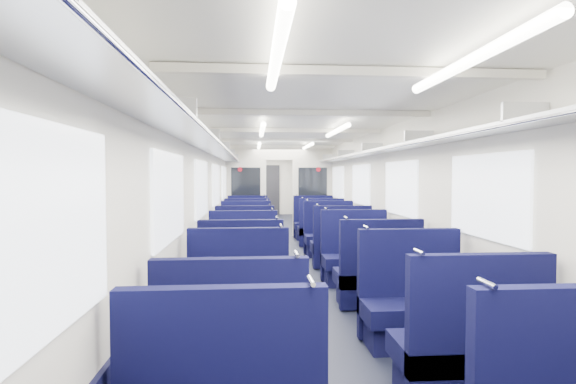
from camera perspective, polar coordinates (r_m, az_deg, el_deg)
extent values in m
cube|color=black|center=(9.15, -0.14, -7.92)|extent=(2.80, 18.00, 0.01)
cube|color=white|center=(9.03, -0.15, 6.92)|extent=(2.80, 18.00, 0.01)
cube|color=beige|center=(9.02, -9.05, -0.57)|extent=(0.02, 18.00, 2.35)
cube|color=black|center=(9.09, -8.93, -5.77)|extent=(0.03, 17.90, 0.70)
cube|color=beige|center=(9.22, 8.56, -0.50)|extent=(0.02, 18.00, 2.35)
cube|color=black|center=(9.30, 8.44, -5.59)|extent=(0.03, 17.90, 0.70)
cube|color=beige|center=(17.99, -2.31, 0.84)|extent=(2.80, 0.02, 2.35)
cube|color=#B2B5BA|center=(9.00, -7.94, 4.50)|extent=(0.34, 17.40, 0.04)
cylinder|color=silver|center=(8.99, -6.79, 4.38)|extent=(0.02, 17.40, 0.02)
cube|color=#B2B5BA|center=(3.06, -14.86, 10.40)|extent=(0.34, 0.03, 0.14)
cube|color=#B2B5BA|center=(5.02, -10.72, 7.20)|extent=(0.34, 0.03, 0.14)
cube|color=#B2B5BA|center=(7.01, -8.93, 5.79)|extent=(0.34, 0.03, 0.14)
cube|color=#B2B5BA|center=(9.00, -7.94, 5.00)|extent=(0.34, 0.03, 0.14)
cube|color=#B2B5BA|center=(11.00, -7.31, 4.50)|extent=(0.34, 0.03, 0.14)
cube|color=#B2B5BA|center=(13.00, -6.87, 4.15)|extent=(0.34, 0.03, 0.14)
cube|color=#B2B5BA|center=(14.99, -6.55, 3.90)|extent=(0.34, 0.03, 0.14)
cube|color=#B2B5BA|center=(16.99, -6.31, 3.70)|extent=(0.34, 0.03, 0.14)
cube|color=#B2B5BA|center=(9.18, 7.49, 4.45)|extent=(0.34, 17.40, 0.04)
cylinder|color=silver|center=(9.15, 6.38, 4.34)|extent=(0.02, 17.40, 0.02)
cube|color=#B2B5BA|center=(3.56, 28.22, 9.04)|extent=(0.34, 0.03, 0.14)
cube|color=#B2B5BA|center=(5.34, 16.48, 6.84)|extent=(0.34, 0.03, 0.14)
cube|color=#B2B5BA|center=(7.24, 10.79, 5.66)|extent=(0.34, 0.03, 0.14)
cube|color=#B2B5BA|center=(9.19, 7.49, 4.95)|extent=(0.34, 0.03, 0.14)
cube|color=#B2B5BA|center=(11.15, 5.36, 4.48)|extent=(0.34, 0.03, 0.14)
cube|color=#B2B5BA|center=(13.12, 3.86, 4.15)|extent=(0.34, 0.03, 0.14)
cube|color=#B2B5BA|center=(15.10, 2.76, 3.90)|extent=(0.34, 0.03, 0.14)
cube|color=#B2B5BA|center=(17.09, 1.91, 3.71)|extent=(0.34, 0.03, 0.14)
cube|color=white|center=(1.65, -29.74, -4.77)|extent=(0.02, 1.30, 0.75)
cube|color=white|center=(3.85, -14.96, -0.70)|extent=(0.02, 1.30, 0.75)
cube|color=white|center=(6.12, -11.04, 0.40)|extent=(0.02, 1.30, 0.75)
cube|color=white|center=(8.41, -9.25, 0.90)|extent=(0.02, 1.30, 0.75)
cube|color=white|center=(10.70, -8.23, 1.19)|extent=(0.02, 1.30, 0.75)
cube|color=white|center=(13.50, -7.45, 1.40)|extent=(0.02, 1.30, 0.75)
cube|color=white|center=(15.79, -7.02, 1.52)|extent=(0.02, 1.30, 0.75)
cube|color=white|center=(4.31, 24.11, -0.52)|extent=(0.02, 1.30, 0.75)
cube|color=white|center=(6.42, 14.24, 0.45)|extent=(0.02, 1.30, 0.75)
cube|color=white|center=(8.63, 9.34, 0.93)|extent=(0.02, 1.30, 0.75)
cube|color=white|center=(10.88, 6.44, 1.21)|extent=(0.02, 1.30, 0.75)
cube|color=white|center=(13.63, 4.21, 1.42)|extent=(0.02, 1.30, 0.75)
cube|color=white|center=(15.91, 2.96, 1.54)|extent=(0.02, 1.30, 0.75)
cube|color=silver|center=(3.13, 8.47, 15.09)|extent=(2.70, 0.06, 0.06)
cube|color=silver|center=(5.07, 3.32, 10.14)|extent=(2.70, 0.06, 0.06)
cube|color=silver|center=(7.04, 1.09, 7.92)|extent=(2.70, 0.06, 0.06)
cube|color=silver|center=(9.03, -0.15, 6.67)|extent=(2.70, 0.06, 0.06)
cube|color=silver|center=(11.02, -0.94, 5.87)|extent=(2.70, 0.06, 0.06)
cube|color=silver|center=(13.01, -1.48, 5.31)|extent=(2.70, 0.06, 0.06)
cube|color=silver|center=(15.01, -1.88, 4.90)|extent=(2.70, 0.06, 0.06)
cube|color=silver|center=(17.00, -2.19, 4.59)|extent=(2.70, 0.06, 0.06)
cylinder|color=white|center=(2.56, -1.49, 16.87)|extent=(0.07, 1.60, 0.07)
cylinder|color=white|center=(6.51, -3.34, 7.94)|extent=(0.07, 1.60, 0.07)
cylinder|color=white|center=(10.00, -3.74, 5.95)|extent=(0.07, 1.60, 0.07)
cylinder|color=white|center=(14.49, -3.97, 4.80)|extent=(0.07, 1.60, 0.07)
cylinder|color=white|center=(2.84, 22.14, 15.26)|extent=(0.07, 1.60, 0.07)
cylinder|color=white|center=(6.62, 6.30, 7.84)|extent=(0.07, 1.60, 0.07)
cylinder|color=white|center=(10.07, 2.56, 5.92)|extent=(0.07, 1.60, 0.07)
cylinder|color=white|center=(14.54, 0.38, 4.79)|extent=(0.07, 1.60, 0.07)
cube|color=black|center=(17.94, -2.30, 0.28)|extent=(0.75, 0.06, 2.00)
cube|color=silver|center=(11.60, -5.44, 0.07)|extent=(1.05, 0.08, 2.35)
cube|color=black|center=(11.55, -5.45, 1.18)|extent=(0.76, 0.02, 0.80)
cylinder|color=#B70C1C|center=(11.54, -6.20, 2.91)|extent=(0.12, 0.01, 0.12)
cube|color=silver|center=(11.70, 3.16, 0.09)|extent=(1.05, 0.08, 2.35)
cube|color=black|center=(11.65, 3.20, 1.19)|extent=(0.76, 0.02, 0.80)
cylinder|color=#B70C1C|center=(11.66, 3.93, 2.91)|extent=(0.12, 0.01, 0.12)
cube|color=silver|center=(11.63, -1.12, 5.01)|extent=(0.70, 0.08, 0.35)
cylinder|color=silver|center=(2.16, 2.99, -11.35)|extent=(0.02, 0.15, 0.02)
cylinder|color=silver|center=(2.30, 24.24, -10.66)|extent=(0.02, 0.15, 0.02)
cube|color=#0A0B34|center=(3.27, -7.22, -20.63)|extent=(1.00, 0.52, 0.17)
cube|color=#0A0B34|center=(2.99, -7.45, -18.51)|extent=(1.00, 0.10, 1.07)
cylinder|color=silver|center=(2.85, 1.10, -7.98)|extent=(0.02, 0.15, 0.02)
cube|color=#0A0B34|center=(3.62, 21.71, -18.48)|extent=(1.00, 0.52, 0.17)
cube|color=black|center=(3.70, 21.66, -21.58)|extent=(0.92, 0.42, 0.26)
cube|color=#0A0B34|center=(3.37, 23.44, -16.29)|extent=(1.00, 0.10, 1.07)
cylinder|color=silver|center=(3.06, 16.52, -7.37)|extent=(0.02, 0.15, 0.02)
cube|color=#0A0B34|center=(4.37, -6.47, -14.68)|extent=(1.00, 0.52, 0.17)
cube|color=black|center=(4.43, -6.45, -17.33)|extent=(0.92, 0.42, 0.26)
cube|color=#0A0B34|center=(4.52, -6.38, -11.33)|extent=(1.00, 0.10, 1.07)
cylinder|color=silver|center=(4.43, -0.91, -4.33)|extent=(0.02, 0.15, 0.02)
cube|color=#0A0B34|center=(4.43, 16.17, -14.49)|extent=(1.00, 0.52, 0.17)
cube|color=black|center=(4.50, 16.14, -17.11)|extent=(0.92, 0.42, 0.26)
cube|color=#0A0B34|center=(4.57, 15.23, -11.23)|extent=(1.00, 0.10, 1.07)
cylinder|color=silver|center=(4.35, 10.04, -4.47)|extent=(0.02, 0.15, 0.02)
cube|color=#0A0B34|center=(5.54, -6.02, -11.01)|extent=(1.00, 0.52, 0.17)
cube|color=black|center=(5.60, -6.01, -13.15)|extent=(0.92, 0.42, 0.26)
cube|color=#0A0B34|center=(5.29, -6.09, -9.33)|extent=(1.00, 0.10, 1.07)
cylinder|color=silver|center=(5.21, -1.45, -3.34)|extent=(0.02, 0.15, 0.02)
cube|color=#0A0B34|center=(5.67, 11.28, -10.74)|extent=(1.00, 0.52, 0.17)
cube|color=black|center=(5.73, 11.26, -12.82)|extent=(0.92, 0.42, 0.26)
cube|color=#0A0B34|center=(5.43, 11.91, -9.06)|extent=(1.00, 0.10, 1.07)
cylinder|color=silver|center=(5.24, 7.51, -3.32)|extent=(0.02, 0.15, 0.02)
cube|color=#0A0B34|center=(6.43, -5.80, -9.16)|extent=(1.00, 0.52, 0.17)
cube|color=black|center=(6.48, -5.79, -11.02)|extent=(0.92, 0.42, 0.26)
cube|color=#0A0B34|center=(6.60, -5.76, -7.00)|extent=(1.00, 0.10, 1.07)
cylinder|color=silver|center=(6.54, -2.07, -2.20)|extent=(0.02, 0.15, 0.02)
cube|color=#0A0B34|center=(6.65, 8.84, -8.80)|extent=(1.00, 0.52, 0.17)
cube|color=black|center=(6.69, 8.83, -10.60)|extent=(0.92, 0.42, 0.26)
cube|color=#0A0B34|center=(6.82, 8.43, -6.72)|extent=(1.00, 0.10, 1.07)
cylinder|color=silver|center=(6.67, 4.91, -2.12)|extent=(0.02, 0.15, 0.02)
cube|color=#0A0B34|center=(7.85, -5.56, -7.08)|extent=(1.00, 0.52, 0.17)
cube|color=black|center=(7.89, -5.55, -8.61)|extent=(0.92, 0.42, 0.26)
cube|color=#0A0B34|center=(7.61, -5.59, -5.78)|extent=(1.00, 0.10, 1.07)
cylinder|color=silver|center=(7.55, -2.39, -1.61)|extent=(0.02, 0.15, 0.02)
cube|color=#0A0B34|center=(7.87, 6.69, -7.05)|extent=(1.00, 0.52, 0.17)
cube|color=black|center=(7.91, 6.68, -8.59)|extent=(0.92, 0.42, 0.26)
cube|color=#0A0B34|center=(7.64, 7.01, -5.75)|extent=(1.00, 0.10, 1.07)
cylinder|color=silver|center=(7.51, 3.86, -1.63)|extent=(0.02, 0.15, 0.02)
cube|color=#0A0B34|center=(8.80, -5.44, -6.06)|extent=(1.00, 0.52, 0.17)
cube|color=black|center=(8.84, -5.43, -7.44)|extent=(0.92, 0.42, 0.26)
cube|color=#0A0B34|center=(8.99, -5.42, -4.54)|extent=(1.00, 0.10, 1.07)
cylinder|color=silver|center=(8.94, -2.72, -1.01)|extent=(0.02, 0.15, 0.02)
cube|color=#0A0B34|center=(8.84, 5.43, -6.03)|extent=(1.00, 0.52, 0.17)
cube|color=black|center=(8.87, 5.43, -7.40)|extent=(0.92, 0.42, 0.26)
cube|color=#0A0B34|center=(9.02, 5.20, -4.51)|extent=(1.00, 0.10, 1.07)
cylinder|color=silver|center=(8.91, 2.53, -1.02)|extent=(0.02, 0.15, 0.02)
cube|color=#0A0B34|center=(10.15, -5.31, -4.95)|extent=(1.00, 0.52, 0.17)
cube|color=black|center=(10.18, -5.30, -6.15)|extent=(0.92, 0.42, 0.26)
cube|color=#0A0B34|center=(9.92, -5.33, -3.90)|extent=(1.00, 0.10, 1.07)
cylinder|color=silver|center=(9.88, -2.88, -0.70)|extent=(0.02, 0.15, 0.02)
cube|color=#0A0B34|center=(10.13, 4.14, -4.96)|extent=(1.00, 0.52, 0.17)
cube|color=black|center=(10.16, 4.14, -6.16)|extent=(0.92, 0.42, 0.26)
cube|color=#0A0B34|center=(9.90, 4.33, -3.91)|extent=(1.00, 0.10, 1.07)
cylinder|color=silver|center=(9.80, 1.89, -0.72)|extent=(0.02, 0.15, 0.02)
cube|color=#0A0B34|center=(11.09, -5.24, -4.34)|extent=(1.00, 0.52, 0.17)
cube|color=black|center=(11.12, -5.23, -5.44)|extent=(0.92, 0.42, 0.26)
cube|color=#0A0B34|center=(11.28, -5.23, -3.16)|extent=(1.00, 0.10, 1.07)
cylinder|color=silver|center=(11.25, -3.08, -0.34)|extent=(0.02, 0.15, 0.02)
cube|color=#0A0B34|center=(11.07, 3.40, -4.35)|extent=(1.00, 0.52, 0.17)
cube|color=black|center=(11.10, 3.40, -5.45)|extent=(0.92, 0.42, 0.26)
cube|color=#0A0B34|center=(11.26, 3.25, -3.16)|extent=(1.00, 0.10, 1.07)
cylinder|color=silver|center=(11.17, 1.11, -0.36)|extent=(0.02, 0.15, 0.02)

